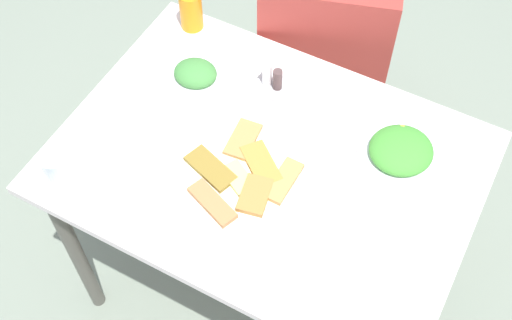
% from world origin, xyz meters
% --- Properties ---
extents(ground_plane, '(6.00, 6.00, 0.00)m').
position_xyz_m(ground_plane, '(0.00, 0.00, 0.00)').
color(ground_plane, gray).
extents(dining_table, '(1.06, 0.76, 0.75)m').
position_xyz_m(dining_table, '(0.00, 0.00, 0.66)').
color(dining_table, white).
rests_on(dining_table, ground_plane).
extents(dining_chair, '(0.53, 0.53, 0.90)m').
position_xyz_m(dining_chair, '(-0.09, 0.58, 0.51)').
color(dining_chair, '#A4362F').
rests_on(dining_chair, ground_plane).
extents(pide_platter, '(0.31, 0.31, 0.03)m').
position_xyz_m(pide_platter, '(-0.03, -0.08, 0.76)').
color(pide_platter, white).
rests_on(pide_platter, dining_table).
extents(salad_plate_greens, '(0.20, 0.20, 0.06)m').
position_xyz_m(salad_plate_greens, '(-0.30, 0.15, 0.77)').
color(salad_plate_greens, white).
rests_on(salad_plate_greens, dining_table).
extents(salad_plate_rice, '(0.23, 0.23, 0.06)m').
position_xyz_m(salad_plate_rice, '(0.29, 0.17, 0.78)').
color(salad_plate_rice, white).
rests_on(salad_plate_rice, dining_table).
extents(soda_can, '(0.07, 0.07, 0.12)m').
position_xyz_m(soda_can, '(-0.42, 0.32, 0.82)').
color(soda_can, orange).
rests_on(soda_can, dining_table).
extents(drinking_glass, '(0.08, 0.08, 0.10)m').
position_xyz_m(drinking_glass, '(-0.42, -0.29, 0.80)').
color(drinking_glass, silver).
rests_on(drinking_glass, dining_table).
extents(paper_napkin, '(0.18, 0.18, 0.00)m').
position_xyz_m(paper_napkin, '(-0.37, -0.05, 0.76)').
color(paper_napkin, white).
rests_on(paper_napkin, dining_table).
extents(fork, '(0.17, 0.07, 0.00)m').
position_xyz_m(fork, '(-0.37, -0.07, 0.76)').
color(fork, silver).
rests_on(fork, paper_napkin).
extents(spoon, '(0.16, 0.07, 0.00)m').
position_xyz_m(spoon, '(-0.37, -0.03, 0.76)').
color(spoon, silver).
rests_on(spoon, paper_napkin).
extents(condiment_caddy, '(0.10, 0.10, 0.09)m').
position_xyz_m(condiment_caddy, '(-0.10, 0.22, 0.78)').
color(condiment_caddy, '#B2B2B7').
rests_on(condiment_caddy, dining_table).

